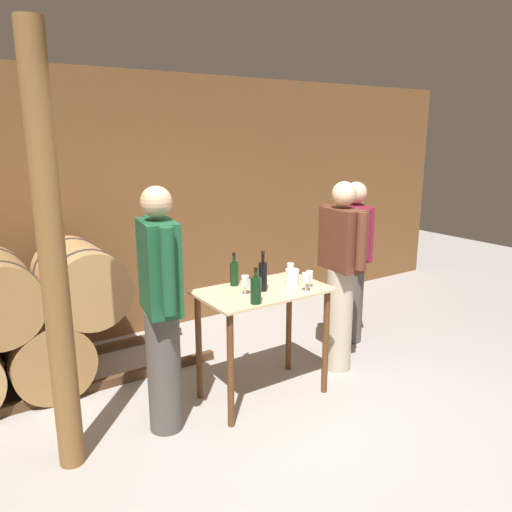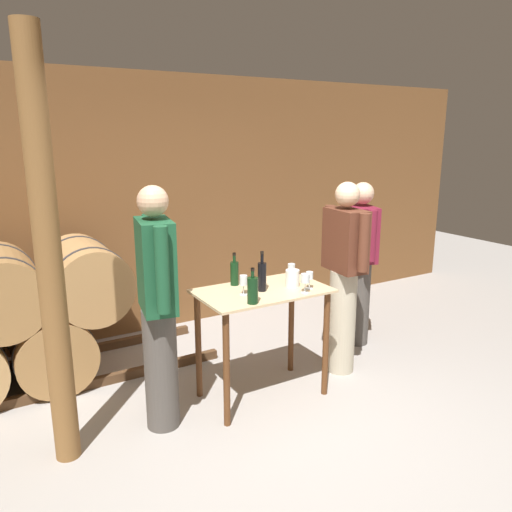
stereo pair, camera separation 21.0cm
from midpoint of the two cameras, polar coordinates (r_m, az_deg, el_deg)
name	(u,v)px [view 2 (the right image)]	position (r m, az deg, el deg)	size (l,w,h in m)	color
ground_plane	(313,438)	(3.78, 8.16, -19.94)	(14.00, 14.00, 0.00)	#9E9993
back_wall	(172,205)	(5.43, -8.49, 5.82)	(8.40, 0.05, 2.70)	brown
tasting_table	(262,313)	(3.97, 2.26, -6.60)	(1.02, 0.61, 0.91)	#D1B284
wooden_post	(49,260)	(3.22, -20.89, -0.44)	(0.16, 0.16, 2.70)	brown
wine_bottle_far_left	(253,290)	(3.56, 1.30, -3.89)	(0.08, 0.08, 0.26)	black
wine_bottle_left	(234,273)	(3.99, -0.98, -1.91)	(0.07, 0.07, 0.27)	black
wine_bottle_center	(262,276)	(3.84, 2.26, -2.27)	(0.07, 0.07, 0.32)	black
wine_glass_near_left	(243,281)	(3.75, 0.16, -2.90)	(0.06, 0.06, 0.15)	silver
wine_glass_near_center	(305,279)	(3.82, 7.22, -2.63)	(0.07, 0.07, 0.15)	silver
wine_glass_near_right	(291,269)	(4.09, 5.54, -1.44)	(0.06, 0.06, 0.15)	silver
wine_glass_far_side	(309,277)	(3.93, 7.65, -2.35)	(0.06, 0.06, 0.14)	silver
ice_bucket	(292,278)	(3.98, 5.69, -2.56)	(0.11, 0.11, 0.14)	white
person_host	(158,305)	(3.52, -9.48, -5.52)	(0.29, 0.58, 1.76)	#4C4742
person_visitor_with_scarf	(360,261)	(5.06, 12.93, -0.54)	(0.34, 0.56, 1.64)	#4C4742
person_visitor_bearded	(344,275)	(4.41, 11.37, -2.10)	(0.25, 0.59, 1.70)	#B7AD93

